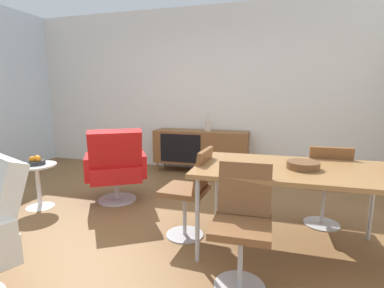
{
  "coord_description": "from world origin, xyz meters",
  "views": [
    {
      "loc": [
        1.34,
        -2.45,
        1.34
      ],
      "look_at": [
        0.39,
        0.82,
        0.75
      ],
      "focal_mm": 27.16,
      "sensor_mm": 36.0,
      "label": 1
    }
  ],
  "objects_px": {
    "fruit_bowl": "(36,161)",
    "dining_chair_front_left": "(242,221)",
    "vase_cobalt": "(208,125)",
    "wooden_bowl_on_table": "(303,165)",
    "lounge_chair_red": "(116,166)",
    "dining_chair_near_window": "(191,189)",
    "dining_chair_back_right": "(326,183)",
    "side_table_round": "(38,181)",
    "sideboard": "(201,147)",
    "dining_table": "(293,172)"
  },
  "relations": [
    {
      "from": "side_table_round",
      "to": "sideboard",
      "type": "bearing_deg",
      "value": 54.65
    },
    {
      "from": "dining_chair_back_right",
      "to": "side_table_round",
      "type": "height_order",
      "value": "dining_chair_back_right"
    },
    {
      "from": "lounge_chair_red",
      "to": "fruit_bowl",
      "type": "relative_size",
      "value": 4.73
    },
    {
      "from": "vase_cobalt",
      "to": "wooden_bowl_on_table",
      "type": "distance_m",
      "value": 2.65
    },
    {
      "from": "dining_chair_near_window",
      "to": "wooden_bowl_on_table",
      "type": "bearing_deg",
      "value": -1.32
    },
    {
      "from": "vase_cobalt",
      "to": "dining_chair_near_window",
      "type": "bearing_deg",
      "value": -80.86
    },
    {
      "from": "sideboard",
      "to": "dining_chair_front_left",
      "type": "height_order",
      "value": "dining_chair_front_left"
    },
    {
      "from": "dining_table",
      "to": "vase_cobalt",
      "type": "bearing_deg",
      "value": 118.94
    },
    {
      "from": "wooden_bowl_on_table",
      "to": "dining_chair_front_left",
      "type": "height_order",
      "value": "dining_chair_front_left"
    },
    {
      "from": "dining_chair_back_right",
      "to": "dining_table",
      "type": "bearing_deg",
      "value": -122.14
    },
    {
      "from": "dining_table",
      "to": "lounge_chair_red",
      "type": "bearing_deg",
      "value": 163.65
    },
    {
      "from": "dining_chair_front_left",
      "to": "dining_chair_back_right",
      "type": "bearing_deg",
      "value": 57.86
    },
    {
      "from": "sideboard",
      "to": "side_table_round",
      "type": "distance_m",
      "value": 2.54
    },
    {
      "from": "sideboard",
      "to": "dining_chair_front_left",
      "type": "relative_size",
      "value": 1.87
    },
    {
      "from": "sideboard",
      "to": "side_table_round",
      "type": "height_order",
      "value": "sideboard"
    },
    {
      "from": "vase_cobalt",
      "to": "dining_table",
      "type": "distance_m",
      "value": 2.59
    },
    {
      "from": "sideboard",
      "to": "wooden_bowl_on_table",
      "type": "relative_size",
      "value": 6.15
    },
    {
      "from": "vase_cobalt",
      "to": "side_table_round",
      "type": "relative_size",
      "value": 0.58
    },
    {
      "from": "vase_cobalt",
      "to": "wooden_bowl_on_table",
      "type": "relative_size",
      "value": 1.17
    },
    {
      "from": "vase_cobalt",
      "to": "wooden_bowl_on_table",
      "type": "bearing_deg",
      "value": -59.97
    },
    {
      "from": "dining_chair_back_right",
      "to": "dining_chair_front_left",
      "type": "bearing_deg",
      "value": -122.14
    },
    {
      "from": "wooden_bowl_on_table",
      "to": "lounge_chair_red",
      "type": "relative_size",
      "value": 0.27
    },
    {
      "from": "fruit_bowl",
      "to": "dining_chair_front_left",
      "type": "bearing_deg",
      "value": -16.92
    },
    {
      "from": "sideboard",
      "to": "dining_chair_near_window",
      "type": "distance_m",
      "value": 2.32
    },
    {
      "from": "fruit_bowl",
      "to": "sideboard",
      "type": "bearing_deg",
      "value": 54.66
    },
    {
      "from": "sideboard",
      "to": "fruit_bowl",
      "type": "bearing_deg",
      "value": -125.34
    },
    {
      "from": "dining_chair_back_right",
      "to": "dining_chair_near_window",
      "type": "height_order",
      "value": "same"
    },
    {
      "from": "dining_chair_back_right",
      "to": "wooden_bowl_on_table",
      "type": "bearing_deg",
      "value": -115.56
    },
    {
      "from": "dining_table",
      "to": "fruit_bowl",
      "type": "height_order",
      "value": "dining_table"
    },
    {
      "from": "vase_cobalt",
      "to": "lounge_chair_red",
      "type": "distance_m",
      "value": 1.88
    },
    {
      "from": "dining_chair_front_left",
      "to": "lounge_chair_red",
      "type": "bearing_deg",
      "value": 145.45
    },
    {
      "from": "dining_chair_back_right",
      "to": "fruit_bowl",
      "type": "distance_m",
      "value": 3.22
    },
    {
      "from": "wooden_bowl_on_table",
      "to": "dining_chair_near_window",
      "type": "xyz_separation_m",
      "value": [
        -0.96,
        0.02,
        -0.3
      ]
    },
    {
      "from": "lounge_chair_red",
      "to": "dining_table",
      "type": "bearing_deg",
      "value": -16.35
    },
    {
      "from": "dining_table",
      "to": "dining_chair_back_right",
      "type": "height_order",
      "value": "dining_chair_back_right"
    },
    {
      "from": "wooden_bowl_on_table",
      "to": "side_table_round",
      "type": "bearing_deg",
      "value": 175.56
    },
    {
      "from": "wooden_bowl_on_table",
      "to": "side_table_round",
      "type": "xyz_separation_m",
      "value": [
        -2.92,
        0.23,
        -0.45
      ]
    },
    {
      "from": "dining_chair_front_left",
      "to": "dining_chair_near_window",
      "type": "relative_size",
      "value": 1.0
    },
    {
      "from": "vase_cobalt",
      "to": "dining_chair_front_left",
      "type": "bearing_deg",
      "value": -72.28
    },
    {
      "from": "vase_cobalt",
      "to": "fruit_bowl",
      "type": "xyz_separation_m",
      "value": [
        -1.59,
        -2.07,
        -0.26
      ]
    },
    {
      "from": "wooden_bowl_on_table",
      "to": "dining_chair_back_right",
      "type": "xyz_separation_m",
      "value": [
        0.28,
        0.58,
        -0.3
      ]
    },
    {
      "from": "dining_chair_near_window",
      "to": "fruit_bowl",
      "type": "height_order",
      "value": "dining_chair_near_window"
    },
    {
      "from": "fruit_bowl",
      "to": "dining_chair_back_right",
      "type": "bearing_deg",
      "value": 6.42
    },
    {
      "from": "wooden_bowl_on_table",
      "to": "dining_chair_near_window",
      "type": "relative_size",
      "value": 0.3
    },
    {
      "from": "side_table_round",
      "to": "dining_chair_front_left",
      "type": "bearing_deg",
      "value": -16.94
    },
    {
      "from": "dining_table",
      "to": "dining_chair_front_left",
      "type": "xyz_separation_m",
      "value": [
        -0.35,
        -0.56,
        -0.23
      ]
    },
    {
      "from": "lounge_chair_red",
      "to": "side_table_round",
      "type": "relative_size",
      "value": 1.82
    },
    {
      "from": "sideboard",
      "to": "vase_cobalt",
      "type": "height_order",
      "value": "vase_cobalt"
    },
    {
      "from": "dining_chair_near_window",
      "to": "lounge_chair_red",
      "type": "relative_size",
      "value": 0.9
    },
    {
      "from": "sideboard",
      "to": "dining_chair_back_right",
      "type": "bearing_deg",
      "value": -44.63
    }
  ]
}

